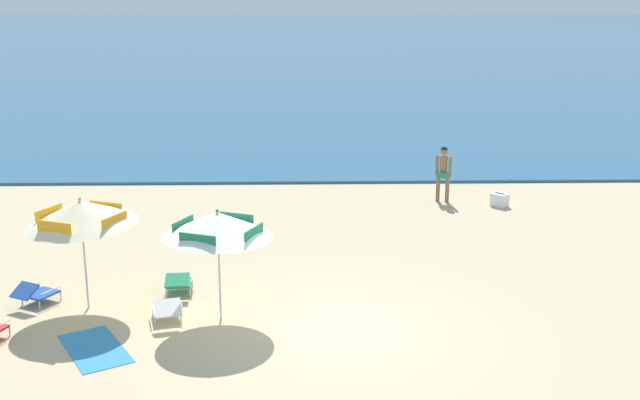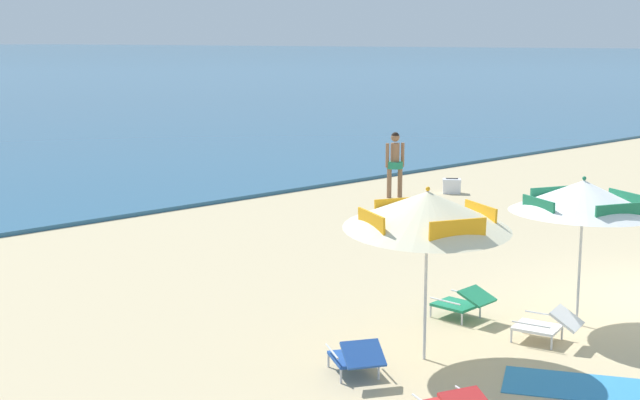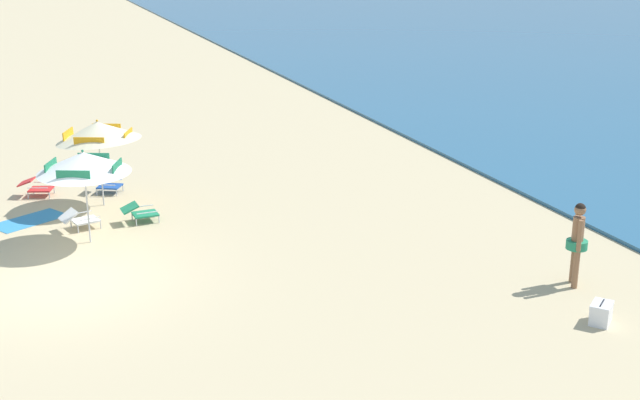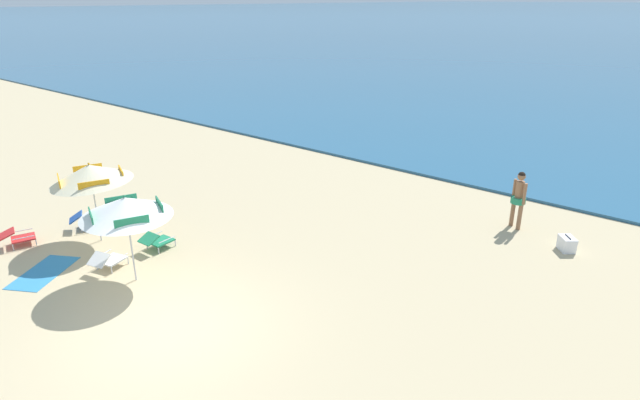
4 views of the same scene
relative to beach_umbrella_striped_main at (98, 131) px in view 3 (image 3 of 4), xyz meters
The scene contains 10 objects.
ground_plane 5.75m from the beach_umbrella_striped_main, 13.89° to the right, with size 800.00×800.00×0.00m, color tan.
beach_umbrella_striped_main is the anchor object (origin of this frame).
beach_umbrella_striped_second 2.83m from the beach_umbrella_striped_main, 12.76° to the right, with size 2.49×2.48×2.23m.
lounge_chair_under_umbrella 2.55m from the beach_umbrella_striped_main, 21.88° to the left, with size 0.62×0.91×0.51m.
lounge_chair_beside_umbrella 2.58m from the beach_umbrella_striped_main, 23.68° to the right, with size 0.75×1.00×0.52m.
lounge_chair_facing_sea 2.08m from the beach_umbrella_striped_main, behind, with size 0.88×1.03×0.52m.
lounge_chair_spare_folded 2.80m from the beach_umbrella_striped_main, 131.76° to the right, with size 0.79×0.99×0.51m.
person_standing_near_shore 12.22m from the beach_umbrella_striped_main, 43.74° to the left, with size 0.47×0.43×1.76m.
cooler_box 13.16m from the beach_umbrella_striped_main, 36.68° to the left, with size 0.59×0.60×0.43m.
beach_towel 2.85m from the beach_umbrella_striped_main, 71.61° to the right, with size 0.90×1.80×0.01m, color #3384BC.
Camera 3 is at (16.54, -0.70, 6.88)m, focal length 46.80 mm.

